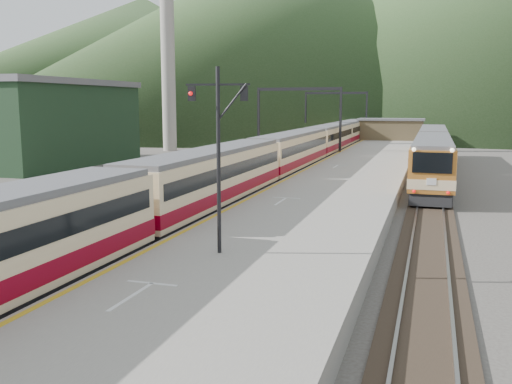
% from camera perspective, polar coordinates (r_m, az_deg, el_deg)
% --- Properties ---
extents(track_main, '(2.60, 200.00, 0.23)m').
position_cam_1_polar(track_main, '(48.98, 3.54, 1.62)').
color(track_main, black).
rests_on(track_main, ground).
extents(track_far, '(2.60, 200.00, 0.23)m').
position_cam_1_polar(track_far, '(50.38, -1.99, 1.83)').
color(track_far, black).
rests_on(track_far, ground).
extents(track_second, '(2.60, 200.00, 0.23)m').
position_cam_1_polar(track_second, '(47.62, 17.11, 1.03)').
color(track_second, black).
rests_on(track_second, ground).
extents(platform, '(8.00, 100.00, 1.00)m').
position_cam_1_polar(platform, '(45.96, 9.76, 1.57)').
color(platform, gray).
rests_on(platform, ground).
extents(gantry_near, '(9.55, 0.25, 8.00)m').
position_cam_1_polar(gantry_near, '(63.85, 4.30, 8.25)').
color(gantry_near, black).
rests_on(gantry_near, ground).
extents(gantry_far, '(9.55, 0.25, 8.00)m').
position_cam_1_polar(gantry_far, '(88.39, 7.98, 8.34)').
color(gantry_far, black).
rests_on(gantry_far, ground).
extents(warehouse, '(14.50, 20.50, 8.60)m').
position_cam_1_polar(warehouse, '(63.11, -21.64, 6.50)').
color(warehouse, '#1A331E').
rests_on(warehouse, ground).
extents(smokestack, '(1.80, 1.80, 30.00)m').
position_cam_1_polar(smokestack, '(77.39, -8.85, 15.25)').
color(smokestack, '#9E998E').
rests_on(smokestack, ground).
extents(station_shed, '(9.40, 4.40, 3.10)m').
position_cam_1_polar(station_shed, '(85.50, 13.34, 6.15)').
color(station_shed, brown).
rests_on(station_shed, platform).
extents(hill_a, '(180.00, 180.00, 60.00)m').
position_cam_1_polar(hill_a, '(205.21, 2.66, 15.47)').
color(hill_a, '#2C4821').
rests_on(hill_a, ground).
extents(hill_b, '(220.00, 220.00, 75.00)m').
position_cam_1_polar(hill_b, '(240.00, 22.36, 15.67)').
color(hill_b, '#2C4821').
rests_on(hill_b, ground).
extents(hill_d, '(200.00, 200.00, 55.00)m').
position_cam_1_polar(hill_d, '(280.81, -11.05, 13.01)').
color(hill_d, '#2C4821').
rests_on(hill_d, ground).
extents(main_train, '(2.68, 92.14, 3.27)m').
position_cam_1_polar(main_train, '(48.98, 3.62, 3.73)').
color(main_train, beige).
rests_on(main_train, track_main).
extents(second_train, '(2.70, 36.86, 3.30)m').
position_cam_1_polar(second_train, '(52.83, 17.23, 3.74)').
color(second_train, '#AE6622').
rests_on(second_train, track_second).
extents(signal_mast, '(2.18, 0.53, 6.44)m').
position_cam_1_polar(signal_mast, '(19.62, -3.78, 5.15)').
color(signal_mast, black).
rests_on(signal_mast, platform).
extents(short_signal_b, '(0.25, 0.21, 2.27)m').
position_cam_1_polar(short_signal_b, '(35.60, -5.59, 1.14)').
color(short_signal_b, black).
rests_on(short_signal_b, ground).
extents(short_signal_c, '(0.24, 0.19, 2.27)m').
position_cam_1_polar(short_signal_c, '(36.59, -14.74, 1.10)').
color(short_signal_c, black).
rests_on(short_signal_c, ground).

